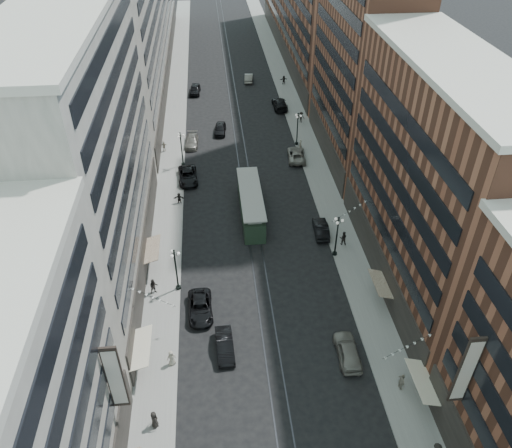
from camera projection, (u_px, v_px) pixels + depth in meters
name	position (u px, v px, depth m)	size (l,w,h in m)	color
ground	(241.00, 148.00, 81.18)	(220.00, 220.00, 0.00)	black
sidewalk_west	(175.00, 123.00, 88.24)	(4.00, 180.00, 0.15)	gray
sidewalk_east	(297.00, 118.00, 89.95)	(4.00, 180.00, 0.15)	gray
rail_west	(233.00, 121.00, 89.08)	(0.12, 180.00, 0.02)	#2D2D33
rail_east	(241.00, 121.00, 89.19)	(0.12, 180.00, 0.02)	#2D2D33
building_west_mid	(89.00, 159.00, 49.97)	(8.00, 36.00, 28.00)	#ADA699
building_west_far	(143.00, 10.00, 100.70)	(8.00, 90.00, 26.00)	#ADA699
building_east_mid	(431.00, 185.00, 49.84)	(8.00, 30.00, 24.00)	brown
building_east_tower	(367.00, 16.00, 66.71)	(8.00, 26.00, 42.00)	brown
building_east_far	(301.00, 0.00, 111.10)	(8.00, 72.00, 24.00)	brown
lamppost_sw_far	(176.00, 268.00, 53.15)	(1.03, 1.14, 5.52)	black
lamppost_sw_mid	(182.00, 148.00, 74.63)	(1.03, 1.14, 5.52)	black
lamppost_se_far	(337.00, 235.00, 57.76)	(1.03, 1.14, 5.52)	black
lamppost_se_mid	(297.00, 128.00, 80.04)	(1.03, 1.14, 5.52)	black
streetcar	(251.00, 205.00, 65.27)	(2.83, 12.79, 3.54)	#263C2A
car_2	(200.00, 307.00, 51.81)	(2.48, 5.37, 1.49)	black
car_4	(348.00, 351.00, 47.19)	(2.03, 5.05, 1.72)	slate
car_5	(225.00, 346.00, 47.81)	(1.61, 4.62, 1.52)	black
pedestrian_1	(172.00, 358.00, 46.34)	(0.85, 0.46, 1.74)	#A39B87
pedestrian_2	(154.00, 286.00, 53.82)	(0.91, 0.50, 1.88)	black
pedestrian_4	(402.00, 382.00, 44.16)	(1.11, 0.51, 1.89)	gray
car_7	(188.00, 176.00, 72.63)	(2.65, 5.75, 1.60)	black
car_8	(192.00, 141.00, 81.42)	(2.07, 5.10, 1.48)	#67645C
car_9	(195.00, 89.00, 98.70)	(1.99, 4.95, 1.69)	black
car_10	(321.00, 229.00, 62.55)	(1.65, 4.72, 1.56)	black
car_11	(296.00, 155.00, 77.69)	(2.63, 5.69, 1.58)	gray
car_12	(280.00, 104.00, 93.09)	(2.45, 6.03, 1.75)	black
car_13	(220.00, 129.00, 84.89)	(1.86, 4.64, 1.58)	black
car_14	(249.00, 78.00, 103.92)	(1.64, 4.71, 1.55)	slate
pedestrian_5	(179.00, 198.00, 67.79)	(1.43, 0.41, 1.54)	black
pedestrian_6	(164.00, 146.00, 79.42)	(1.02, 0.47, 1.75)	#B4A995
pedestrian_7	(343.00, 238.00, 60.54)	(0.91, 0.50, 1.86)	black
pedestrian_8	(300.00, 144.00, 80.02)	(0.61, 0.40, 1.68)	#A09784
pedestrian_9	(301.00, 117.00, 87.82)	(1.25, 0.52, 1.93)	black
pedestrian_extra_0	(154.00, 419.00, 41.28)	(0.89, 0.49, 1.82)	black
pedestrian_extra_1	(284.00, 80.00, 102.31)	(1.64, 0.47, 1.76)	black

